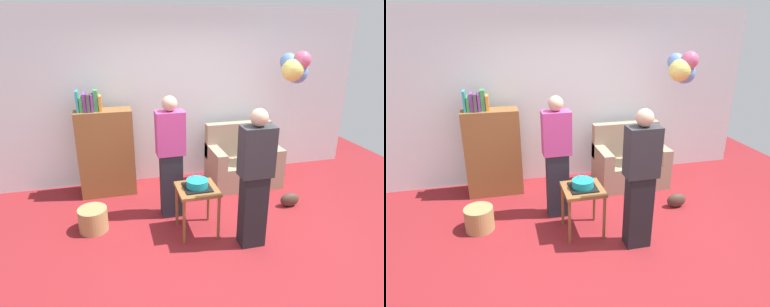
# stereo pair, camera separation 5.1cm
# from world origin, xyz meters

# --- Properties ---
(ground_plane) EXTENTS (8.00, 8.00, 0.00)m
(ground_plane) POSITION_xyz_m (0.00, 0.00, 0.00)
(ground_plane) COLOR maroon
(wall_back) EXTENTS (6.00, 0.10, 2.70)m
(wall_back) POSITION_xyz_m (0.00, 2.05, 1.35)
(wall_back) COLOR silver
(wall_back) RESTS_ON ground_plane
(couch) EXTENTS (1.10, 0.70, 0.96)m
(couch) POSITION_xyz_m (0.84, 1.50, 0.34)
(couch) COLOR gray
(couch) RESTS_ON ground_plane
(bookshelf) EXTENTS (0.80, 0.36, 1.59)m
(bookshelf) POSITION_xyz_m (-1.28, 1.64, 0.68)
(bookshelf) COLOR brown
(bookshelf) RESTS_ON ground_plane
(side_table) EXTENTS (0.48, 0.48, 0.60)m
(side_table) POSITION_xyz_m (-0.24, 0.30, 0.51)
(side_table) COLOR brown
(side_table) RESTS_ON ground_plane
(birthday_cake) EXTENTS (0.32, 0.32, 0.17)m
(birthday_cake) POSITION_xyz_m (-0.24, 0.30, 0.65)
(birthday_cake) COLOR black
(birthday_cake) RESTS_ON side_table
(person_blowing_candles) EXTENTS (0.36, 0.22, 1.63)m
(person_blowing_candles) POSITION_xyz_m (-0.46, 0.78, 0.83)
(person_blowing_candles) COLOR #23232D
(person_blowing_candles) RESTS_ON ground_plane
(person_holding_cake) EXTENTS (0.36, 0.22, 1.63)m
(person_holding_cake) POSITION_xyz_m (0.32, -0.10, 0.83)
(person_holding_cake) COLOR black
(person_holding_cake) RESTS_ON ground_plane
(wicker_basket) EXTENTS (0.36, 0.36, 0.30)m
(wicker_basket) POSITION_xyz_m (-1.49, 0.64, 0.15)
(wicker_basket) COLOR #A88451
(wicker_basket) RESTS_ON ground_plane
(handbag) EXTENTS (0.28, 0.14, 0.20)m
(handbag) POSITION_xyz_m (1.21, 0.58, 0.10)
(handbag) COLOR #473328
(handbag) RESTS_ON ground_plane
(balloon_bunch) EXTENTS (0.43, 0.40, 2.09)m
(balloon_bunch) POSITION_xyz_m (1.47, 1.25, 1.85)
(balloon_bunch) COLOR silver
(balloon_bunch) RESTS_ON ground_plane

